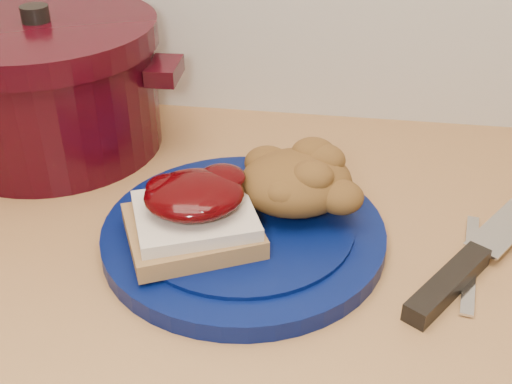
# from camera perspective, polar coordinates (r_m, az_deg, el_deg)

# --- Properties ---
(plate) EXTENTS (0.38, 0.38, 0.02)m
(plate) POSITION_cam_1_polar(r_m,az_deg,el_deg) (0.67, -1.10, -3.73)
(plate) COLOR #040E41
(plate) RESTS_ON wood_countertop
(sandwich) EXTENTS (0.16, 0.15, 0.06)m
(sandwich) POSITION_cam_1_polar(r_m,az_deg,el_deg) (0.63, -5.57, -1.92)
(sandwich) COLOR olive
(sandwich) RESTS_ON plate
(stuffing_mound) EXTENTS (0.15, 0.14, 0.06)m
(stuffing_mound) POSITION_cam_1_polar(r_m,az_deg,el_deg) (0.67, 3.57, 0.87)
(stuffing_mound) COLOR brown
(stuffing_mound) RESTS_ON plate
(chef_knife) EXTENTS (0.22, 0.30, 0.02)m
(chef_knife) POSITION_cam_1_polar(r_m,az_deg,el_deg) (0.67, 18.58, -5.83)
(chef_knife) COLOR black
(chef_knife) RESTS_ON wood_countertop
(butter_knife) EXTENTS (0.04, 0.16, 0.00)m
(butter_knife) POSITION_cam_1_polar(r_m,az_deg,el_deg) (0.68, 18.51, -5.88)
(butter_knife) COLOR silver
(butter_knife) RESTS_ON wood_countertop
(dutch_oven) EXTENTS (0.34, 0.30, 0.18)m
(dutch_oven) POSITION_cam_1_polar(r_m,az_deg,el_deg) (0.86, -17.99, 9.06)
(dutch_oven) COLOR black
(dutch_oven) RESTS_ON wood_countertop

